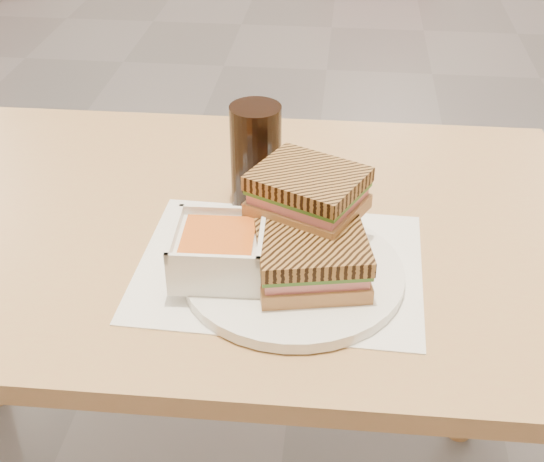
# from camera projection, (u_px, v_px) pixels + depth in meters

# --- Properties ---
(main_table) EXTENTS (1.21, 0.71, 0.75)m
(main_table) POSITION_uv_depth(u_px,v_px,m) (177.00, 279.00, 1.15)
(main_table) COLOR #A6824D
(main_table) RESTS_ON ground
(tray_liner) EXTENTS (0.38, 0.30, 0.00)m
(tray_liner) POSITION_uv_depth(u_px,v_px,m) (280.00, 266.00, 0.98)
(tray_liner) COLOR white
(tray_liner) RESTS_ON main_table
(plate) EXTENTS (0.28, 0.28, 0.02)m
(plate) POSITION_uv_depth(u_px,v_px,m) (293.00, 274.00, 0.95)
(plate) COLOR white
(plate) RESTS_ON tray_liner
(soup_bowl) EXTENTS (0.12, 0.12, 0.06)m
(soup_bowl) POSITION_uv_depth(u_px,v_px,m) (219.00, 252.00, 0.93)
(soup_bowl) COLOR white
(soup_bowl) RESTS_ON plate
(panini_lower) EXTENTS (0.15, 0.14, 0.06)m
(panini_lower) POSITION_uv_depth(u_px,v_px,m) (312.00, 260.00, 0.91)
(panini_lower) COLOR tan
(panini_lower) RESTS_ON plate
(panini_upper) EXTENTS (0.17, 0.16, 0.06)m
(panini_upper) POSITION_uv_depth(u_px,v_px,m) (308.00, 192.00, 0.95)
(panini_upper) COLOR tan
(panini_upper) RESTS_ON panini_lower
(cola_glass) EXTENTS (0.07, 0.07, 0.16)m
(cola_glass) POSITION_uv_depth(u_px,v_px,m) (256.00, 157.00, 1.07)
(cola_glass) COLOR black
(cola_glass) RESTS_ON main_table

